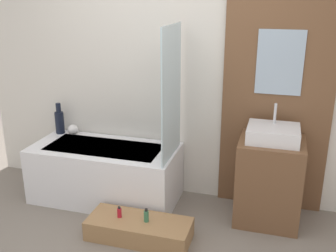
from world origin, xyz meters
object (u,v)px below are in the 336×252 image
object	(u,v)px
vase_tall_dark	(60,121)
bottle_soap_secondary	(146,216)
sink	(273,134)
wooden_step_bench	(139,229)
bathtub	(106,173)
vase_round_light	(73,130)
bottle_soap_primary	(119,212)

from	to	relation	value
vase_tall_dark	bottle_soap_secondary	xyz separation A→B (m)	(1.25, -0.80, -0.47)
sink	wooden_step_bench	bearing A→B (deg)	-148.89
wooden_step_bench	bottle_soap_secondary	size ratio (longest dim) A/B	7.33
bathtub	vase_round_light	world-z (taller)	vase_round_light
bathtub	bottle_soap_primary	distance (m)	0.68
wooden_step_bench	vase_round_light	size ratio (longest dim) A/B	7.98
bathtub	bottle_soap_primary	xyz separation A→B (m)	(0.38, -0.56, -0.06)
bathtub	sink	world-z (taller)	sink
bathtub	sink	xyz separation A→B (m)	(1.58, 0.06, 0.56)
bathtub	bottle_soap_secondary	world-z (taller)	bathtub
bathtub	bottle_soap_secondary	distance (m)	0.84
bathtub	vase_round_light	bearing A→B (deg)	153.54
vase_round_light	bottle_soap_primary	distance (m)	1.23
vase_tall_dark	vase_round_light	xyz separation A→B (m)	(0.16, -0.01, -0.08)
vase_tall_dark	bottle_soap_primary	size ratio (longest dim) A/B	3.30
vase_round_light	bathtub	bearing A→B (deg)	-26.46
bathtub	vase_round_light	size ratio (longest dim) A/B	13.02
wooden_step_bench	sink	size ratio (longest dim) A/B	2.00
sink	bottle_soap_primary	bearing A→B (deg)	-152.77
bottle_soap_secondary	vase_round_light	bearing A→B (deg)	144.08
sink	bottle_soap_secondary	world-z (taller)	sink
bottle_soap_primary	vase_round_light	bearing A→B (deg)	137.03
sink	bottle_soap_secondary	xyz separation A→B (m)	(-0.96, -0.62, -0.61)
vase_round_light	bottle_soap_secondary	bearing A→B (deg)	-35.92
wooden_step_bench	vase_round_light	distance (m)	1.40
bottle_soap_primary	bathtub	bearing A→B (deg)	124.40
sink	bottle_soap_secondary	size ratio (longest dim) A/B	3.65
sink	vase_round_light	size ratio (longest dim) A/B	3.98
vase_tall_dark	bottle_soap_secondary	size ratio (longest dim) A/B	2.75
bathtub	wooden_step_bench	bearing A→B (deg)	-44.97
vase_tall_dark	bottle_soap_primary	bearing A→B (deg)	-38.47
sink	bathtub	bearing A→B (deg)	-177.88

